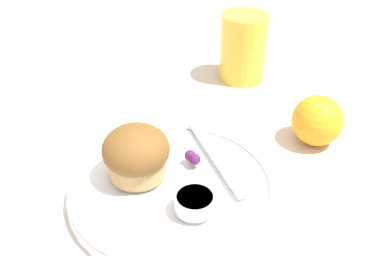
# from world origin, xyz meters

# --- Properties ---
(ground_plane) EXTENTS (3.00, 3.00, 0.00)m
(ground_plane) POSITION_xyz_m (0.00, 0.00, 0.00)
(ground_plane) COLOR beige
(plate) EXTENTS (0.25, 0.25, 0.02)m
(plate) POSITION_xyz_m (0.02, -0.02, 0.01)
(plate) COLOR white
(plate) RESTS_ON ground_plane
(muffin) EXTENTS (0.08, 0.08, 0.06)m
(muffin) POSITION_xyz_m (-0.02, -0.04, 0.05)
(muffin) COLOR tan
(muffin) RESTS_ON plate
(cream_ramekin) EXTENTS (0.05, 0.05, 0.02)m
(cream_ramekin) POSITION_xyz_m (0.07, -0.03, 0.03)
(cream_ramekin) COLOR silver
(cream_ramekin) RESTS_ON plate
(berry_pair) EXTENTS (0.03, 0.01, 0.01)m
(berry_pair) POSITION_xyz_m (0.00, 0.02, 0.03)
(berry_pair) COLOR #4C194C
(berry_pair) RESTS_ON plate
(butter_knife) EXTENTS (0.17, 0.07, 0.00)m
(butter_knife) POSITION_xyz_m (0.01, 0.05, 0.02)
(butter_knife) COLOR silver
(butter_knife) RESTS_ON plate
(orange_fruit) EXTENTS (0.07, 0.07, 0.07)m
(orange_fruit) POSITION_xyz_m (0.06, 0.20, 0.04)
(orange_fruit) COLOR orange
(orange_fruit) RESTS_ON ground_plane
(juice_glass) EXTENTS (0.08, 0.08, 0.12)m
(juice_glass) POSITION_xyz_m (-0.15, 0.25, 0.06)
(juice_glass) COLOR gold
(juice_glass) RESTS_ON ground_plane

